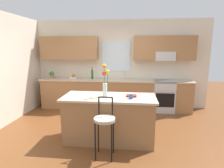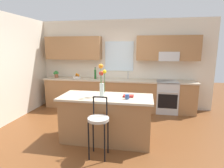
{
  "view_description": "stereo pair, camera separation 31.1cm",
  "coord_description": "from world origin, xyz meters",
  "px_view_note": "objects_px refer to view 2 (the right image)",
  "views": [
    {
      "loc": [
        0.53,
        -3.82,
        1.85
      ],
      "look_at": [
        0.04,
        0.55,
        1.0
      ],
      "focal_mm": 29.79,
      "sensor_mm": 36.0,
      "label": 1
    },
    {
      "loc": [
        0.84,
        -3.77,
        1.85
      ],
      "look_at": [
        0.04,
        0.55,
        1.0
      ],
      "focal_mm": 29.79,
      "sensor_mm": 36.0,
      "label": 2
    }
  ],
  "objects_px": {
    "fruit_bowl_oranges": "(77,77)",
    "potted_plant_small": "(56,74)",
    "oven_range": "(167,97)",
    "cookbook": "(128,96)",
    "flower_vase": "(102,81)",
    "mug_ceramic": "(127,97)",
    "kitchen_island": "(106,118)",
    "bar_stool_near": "(98,122)",
    "bottle_olive_oil": "(95,74)"
  },
  "relations": [
    {
      "from": "mug_ceramic",
      "to": "potted_plant_small",
      "type": "distance_m",
      "value": 3.29
    },
    {
      "from": "bar_stool_near",
      "to": "potted_plant_small",
      "type": "height_order",
      "value": "potted_plant_small"
    },
    {
      "from": "kitchen_island",
      "to": "fruit_bowl_oranges",
      "type": "relative_size",
      "value": 7.59
    },
    {
      "from": "potted_plant_small",
      "to": "fruit_bowl_oranges",
      "type": "bearing_deg",
      "value": 0.21
    },
    {
      "from": "kitchen_island",
      "to": "potted_plant_small",
      "type": "height_order",
      "value": "potted_plant_small"
    },
    {
      "from": "mug_ceramic",
      "to": "cookbook",
      "type": "xyz_separation_m",
      "value": [
        0.01,
        0.17,
        -0.03
      ]
    },
    {
      "from": "flower_vase",
      "to": "fruit_bowl_oranges",
      "type": "distance_m",
      "value": 2.43
    },
    {
      "from": "kitchen_island",
      "to": "oven_range",
      "type": "bearing_deg",
      "value": 55.4
    },
    {
      "from": "flower_vase",
      "to": "bottle_olive_oil",
      "type": "distance_m",
      "value": 2.15
    },
    {
      "from": "bottle_olive_oil",
      "to": "kitchen_island",
      "type": "bearing_deg",
      "value": -68.96
    },
    {
      "from": "oven_range",
      "to": "kitchen_island",
      "type": "bearing_deg",
      "value": -124.6
    },
    {
      "from": "kitchen_island",
      "to": "bottle_olive_oil",
      "type": "relative_size",
      "value": 5.09
    },
    {
      "from": "kitchen_island",
      "to": "bar_stool_near",
      "type": "distance_m",
      "value": 0.63
    },
    {
      "from": "bar_stool_near",
      "to": "fruit_bowl_oranges",
      "type": "relative_size",
      "value": 4.34
    },
    {
      "from": "mug_ceramic",
      "to": "potted_plant_small",
      "type": "bearing_deg",
      "value": 139.47
    },
    {
      "from": "flower_vase",
      "to": "mug_ceramic",
      "type": "xyz_separation_m",
      "value": [
        0.5,
        -0.11,
        -0.27
      ]
    },
    {
      "from": "oven_range",
      "to": "mug_ceramic",
      "type": "bearing_deg",
      "value": -114.08
    },
    {
      "from": "flower_vase",
      "to": "bottle_olive_oil",
      "type": "xyz_separation_m",
      "value": [
        -0.7,
        2.03,
        -0.16
      ]
    },
    {
      "from": "fruit_bowl_oranges",
      "to": "potted_plant_small",
      "type": "bearing_deg",
      "value": -179.79
    },
    {
      "from": "bar_stool_near",
      "to": "cookbook",
      "type": "height_order",
      "value": "bar_stool_near"
    },
    {
      "from": "bottle_olive_oil",
      "to": "potted_plant_small",
      "type": "xyz_separation_m",
      "value": [
        -1.3,
        0.0,
        -0.02
      ]
    },
    {
      "from": "oven_range",
      "to": "cookbook",
      "type": "xyz_separation_m",
      "value": [
        -0.94,
        -1.95,
        0.48
      ]
    },
    {
      "from": "flower_vase",
      "to": "bottle_olive_oil",
      "type": "relative_size",
      "value": 1.79
    },
    {
      "from": "oven_range",
      "to": "potted_plant_small",
      "type": "relative_size",
      "value": 4.15
    },
    {
      "from": "bar_stool_near",
      "to": "potted_plant_small",
      "type": "relative_size",
      "value": 4.7
    },
    {
      "from": "fruit_bowl_oranges",
      "to": "potted_plant_small",
      "type": "height_order",
      "value": "potted_plant_small"
    },
    {
      "from": "kitchen_island",
      "to": "bottle_olive_oil",
      "type": "xyz_separation_m",
      "value": [
        -0.78,
        2.01,
        0.6
      ]
    },
    {
      "from": "oven_range",
      "to": "fruit_bowl_oranges",
      "type": "height_order",
      "value": "fruit_bowl_oranges"
    },
    {
      "from": "oven_range",
      "to": "bar_stool_near",
      "type": "height_order",
      "value": "bar_stool_near"
    },
    {
      "from": "oven_range",
      "to": "cookbook",
      "type": "relative_size",
      "value": 4.6
    },
    {
      "from": "kitchen_island",
      "to": "mug_ceramic",
      "type": "xyz_separation_m",
      "value": [
        0.43,
        -0.12,
        0.5
      ]
    },
    {
      "from": "cookbook",
      "to": "bottle_olive_oil",
      "type": "xyz_separation_m",
      "value": [
        -1.21,
        1.97,
        0.13
      ]
    },
    {
      "from": "bar_stool_near",
      "to": "bottle_olive_oil",
      "type": "height_order",
      "value": "bottle_olive_oil"
    },
    {
      "from": "bar_stool_near",
      "to": "flower_vase",
      "type": "bearing_deg",
      "value": 97.23
    },
    {
      "from": "cookbook",
      "to": "kitchen_island",
      "type": "bearing_deg",
      "value": -174.17
    },
    {
      "from": "fruit_bowl_oranges",
      "to": "bottle_olive_oil",
      "type": "distance_m",
      "value": 0.61
    },
    {
      "from": "oven_range",
      "to": "bottle_olive_oil",
      "type": "distance_m",
      "value": 2.23
    },
    {
      "from": "mug_ceramic",
      "to": "potted_plant_small",
      "type": "xyz_separation_m",
      "value": [
        -2.5,
        2.14,
        0.08
      ]
    },
    {
      "from": "oven_range",
      "to": "potted_plant_small",
      "type": "bearing_deg",
      "value": 179.55
    },
    {
      "from": "oven_range",
      "to": "flower_vase",
      "type": "distance_m",
      "value": 2.59
    },
    {
      "from": "oven_range",
      "to": "flower_vase",
      "type": "relative_size",
      "value": 1.43
    },
    {
      "from": "bottle_olive_oil",
      "to": "bar_stool_near",
      "type": "bearing_deg",
      "value": -73.5
    },
    {
      "from": "fruit_bowl_oranges",
      "to": "potted_plant_small",
      "type": "distance_m",
      "value": 0.7
    },
    {
      "from": "oven_range",
      "to": "mug_ceramic",
      "type": "height_order",
      "value": "mug_ceramic"
    },
    {
      "from": "kitchen_island",
      "to": "bottle_olive_oil",
      "type": "height_order",
      "value": "bottle_olive_oil"
    },
    {
      "from": "oven_range",
      "to": "bar_stool_near",
      "type": "xyz_separation_m",
      "value": [
        -1.37,
        -2.59,
        0.18
      ]
    },
    {
      "from": "potted_plant_small",
      "to": "flower_vase",
      "type": "bearing_deg",
      "value": -45.42
    },
    {
      "from": "oven_range",
      "to": "cookbook",
      "type": "bearing_deg",
      "value": -115.73
    },
    {
      "from": "kitchen_island",
      "to": "cookbook",
      "type": "height_order",
      "value": "cookbook"
    },
    {
      "from": "bar_stool_near",
      "to": "fruit_bowl_oranges",
      "type": "bearing_deg",
      "value": 117.69
    }
  ]
}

